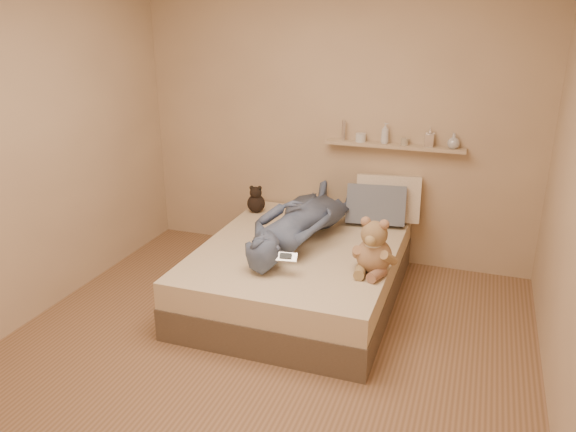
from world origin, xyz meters
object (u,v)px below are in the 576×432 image
at_px(bed, 300,272).
at_px(pillow_cream, 388,198).
at_px(pillow_grey, 376,205).
at_px(game_console, 286,257).
at_px(dark_plush, 256,201).
at_px(wall_shelf, 394,146).
at_px(person, 301,219).
at_px(teddy_bear, 374,250).

height_order(bed, pillow_cream, pillow_cream).
bearing_deg(pillow_grey, pillow_cream, 61.09).
xyz_separation_m(game_console, dark_plush, (-0.70, 1.16, -0.03)).
bearing_deg(wall_shelf, person, -126.07).
bearing_deg(game_console, wall_shelf, 71.53).
relative_size(game_console, pillow_grey, 0.34).
xyz_separation_m(dark_plush, wall_shelf, (1.18, 0.28, 0.54)).
distance_m(game_console, pillow_cream, 1.44).
bearing_deg(game_console, pillow_grey, 72.16).
xyz_separation_m(game_console, pillow_cream, (0.47, 1.36, 0.06)).
distance_m(bed, pillow_cream, 1.08).
height_order(pillow_grey, person, person).
xyz_separation_m(teddy_bear, person, (-0.66, 0.39, 0.01)).
distance_m(bed, dark_plush, 0.95).
bearing_deg(teddy_bear, dark_plush, 144.29).
height_order(dark_plush, person, person).
bearing_deg(pillow_grey, game_console, -107.84).
height_order(bed, person, person).
bearing_deg(wall_shelf, pillow_grey, -111.90).
relative_size(bed, game_console, 11.33).
relative_size(person, wall_shelf, 1.27).
relative_size(teddy_bear, dark_plush, 1.63).
bearing_deg(pillow_grey, bed, -123.80).
relative_size(bed, pillow_cream, 3.45).
xyz_separation_m(dark_plush, person, (0.60, -0.52, 0.07)).
bearing_deg(game_console, person, 98.97).
height_order(game_console, teddy_bear, teddy_bear).
height_order(game_console, pillow_grey, pillow_grey).
bearing_deg(person, bed, 112.63).
bearing_deg(wall_shelf, teddy_bear, -85.98).
xyz_separation_m(teddy_bear, pillow_cream, (-0.09, 1.11, 0.03)).
distance_m(game_console, dark_plush, 1.35).
height_order(pillow_cream, wall_shelf, wall_shelf).
distance_m(dark_plush, pillow_cream, 1.19).
bearing_deg(pillow_cream, game_console, -109.06).
relative_size(game_console, person, 0.11).
distance_m(dark_plush, pillow_grey, 1.10).
distance_m(teddy_bear, pillow_grey, 0.99).
xyz_separation_m(pillow_cream, person, (-0.57, -0.72, -0.02)).
bearing_deg(dark_plush, pillow_grey, 3.22).
bearing_deg(bed, dark_plush, 135.12).
bearing_deg(game_console, dark_plush, 121.27).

